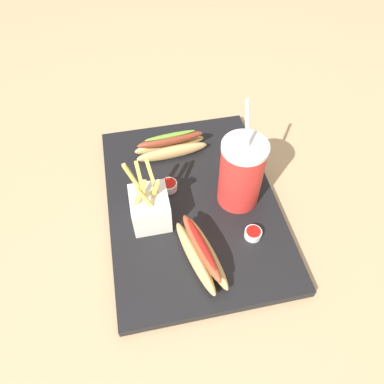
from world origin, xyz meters
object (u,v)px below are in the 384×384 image
Objects in this scene: fries_basket at (150,207)px; ketchup_cup_1 at (169,185)px; soda_cup at (241,173)px; hot_dog_2 at (201,253)px; hot_dog_1 at (171,146)px; ketchup_cup_3 at (230,156)px; ketchup_cup_2 at (253,233)px.

ketchup_cup_1 is at bearing -34.75° from fries_basket.
hot_dog_2 is (-0.13, 0.11, -0.05)m from soda_cup.
ketchup_cup_3 is at bearing -109.91° from hot_dog_1.
fries_basket reaches higher than hot_dog_2.
fries_basket is 0.14m from hot_dog_2.
ketchup_cup_2 is (-0.26, -0.12, -0.02)m from hot_dog_1.
fries_basket is 4.27× the size of ketchup_cup_2.
hot_dog_2 is at bearing 104.80° from ketchup_cup_2.
hot_dog_2 is at bearing -170.65° from ketchup_cup_1.
fries_basket is 3.71× the size of ketchup_cup_3.
soda_cup is at bearing 173.57° from ketchup_cup_3.
soda_cup reaches higher than ketchup_cup_3.
soda_cup is 7.28× the size of ketchup_cup_2.
ketchup_cup_2 is at bearing -178.14° from soda_cup.
soda_cup is at bearing -40.42° from hot_dog_2.
hot_dog_2 is (-0.29, -0.01, 0.00)m from hot_dog_1.
hot_dog_1 is at bearing 25.04° from ketchup_cup_2.
soda_cup is 1.44× the size of hot_dog_1.
ketchup_cup_2 is (-0.15, -0.14, -0.00)m from ketchup_cup_1.
fries_basket is 0.09m from ketchup_cup_1.
soda_cup is 0.19m from fries_basket.
fries_basket is at bearing 66.73° from ketchup_cup_2.
hot_dog_1 is at bearing -12.09° from ketchup_cup_1.
hot_dog_2 is 0.27m from ketchup_cup_3.
soda_cup is 0.21m from hot_dog_1.
ketchup_cup_3 is at bearing -26.92° from hot_dog_2.
soda_cup reaches higher than hot_dog_1.
soda_cup is at bearing 1.86° from ketchup_cup_2.
ketchup_cup_3 is at bearing -57.47° from fries_basket.
hot_dog_1 reaches higher than ketchup_cup_1.
hot_dog_1 is at bearing 36.41° from soda_cup.
ketchup_cup_3 is (0.13, -0.20, -0.03)m from fries_basket.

